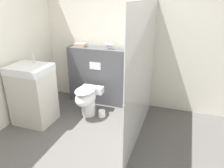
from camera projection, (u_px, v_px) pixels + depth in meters
The scene contains 8 objects.
wall_back at pixel (125, 39), 3.99m from camera, with size 8.00×0.06×2.50m.
partition_panel at pixel (98, 76), 4.23m from camera, with size 1.16×0.24×1.10m.
shower_glass at pixel (143, 74), 3.07m from camera, with size 0.04×1.92×1.95m.
toilet at pixel (87, 99), 3.80m from camera, with size 0.39×0.61×0.53m.
sink_vanity at pixel (33, 94), 3.57m from camera, with size 0.63×0.52×1.13m.
hair_drier at pixel (110, 45), 3.92m from camera, with size 0.15×0.06×0.11m.
folded_towel at pixel (80, 45), 4.12m from camera, with size 0.21×0.14×0.07m.
spare_toilet_roll at pixel (102, 114), 3.86m from camera, with size 0.12×0.12×0.12m.
Camera 1 is at (1.09, -1.72, 2.00)m, focal length 35.00 mm.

